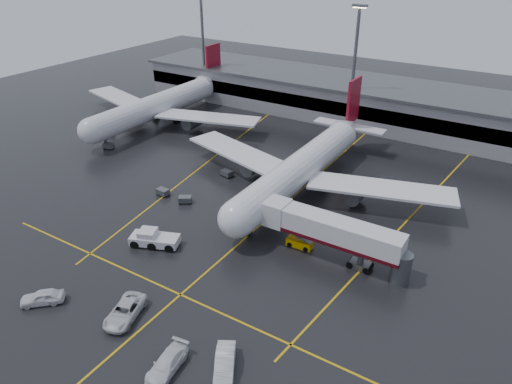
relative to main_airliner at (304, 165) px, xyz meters
The scene contains 22 objects.
ground 10.57m from the main_airliner, 90.00° to the right, with size 220.00×220.00×0.00m, color black.
apron_line_centre 10.57m from the main_airliner, 90.00° to the right, with size 0.25×90.00×0.02m, color gold.
apron_line_stop 31.98m from the main_airliner, 90.00° to the right, with size 60.00×0.25×0.02m, color gold.
apron_line_left 20.44m from the main_airliner, behind, with size 0.25×70.00×0.02m, color gold.
apron_line_right 18.49m from the main_airliner, ahead, with size 0.25×70.00×0.02m, color gold.
terminal 38.23m from the main_airliner, 90.00° to the left, with size 122.00×19.00×8.60m.
light_mast_left 56.34m from the main_airliner, 144.33° to the left, with size 3.00×1.20×25.45m.
light_mast_mid 34.26m from the main_airliner, 98.80° to the left, with size 3.00×1.20×25.45m.
main_airliner is the anchor object (origin of this frame).
second_airliner 43.68m from the main_airliner, 164.05° to the left, with size 48.80×45.60×14.10m.
jet_bridge 19.68m from the main_airliner, 52.90° to the right, with size 19.90×3.40×6.05m.
pushback_tractor 27.62m from the main_airliner, 110.72° to the right, with size 7.08×4.85×2.35m.
belt_loader 17.50m from the main_airliner, 64.66° to the right, with size 3.60×1.83×2.23m.
service_van_a 38.00m from the main_airliner, 94.10° to the right, with size 2.80×6.07×1.69m, color silver.
service_van_b 41.34m from the main_airliner, 81.62° to the right, with size 2.23×5.48×1.59m, color white.
service_van_c 39.44m from the main_airliner, 74.17° to the right, with size 1.83×5.24×1.73m, color silver.
service_van_d 43.03m from the main_airliner, 106.88° to the right, with size 1.93×4.81×1.64m, color white.
baggage_cart_a 20.04m from the main_airliner, 133.38° to the right, with size 2.39×2.18×1.12m.
baggage_cart_b 23.45m from the main_airliner, 141.94° to the right, with size 2.07×1.42×1.12m.
baggage_cart_c 14.21m from the main_airliner, 167.00° to the right, with size 2.22×1.68×1.12m.
baggage_cart_d 46.43m from the main_airliner, behind, with size 2.35×1.99×1.12m.
baggage_cart_e 41.03m from the main_airliner, behind, with size 2.17×1.58×1.12m.
Camera 1 is at (30.14, -53.64, 36.69)m, focal length 32.96 mm.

